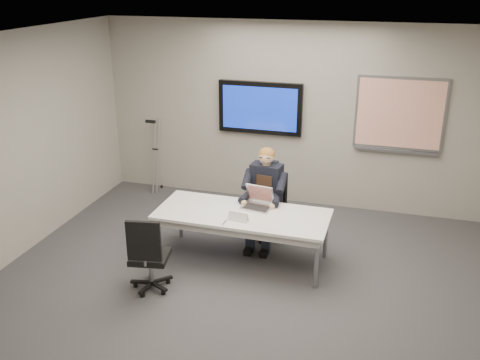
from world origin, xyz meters
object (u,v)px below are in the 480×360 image
(office_chair_near, at_px, (150,267))
(seated_person, at_px, (263,208))
(conference_table, at_px, (242,218))
(laptop, at_px, (258,202))
(office_chair_far, at_px, (268,217))

(office_chair_near, height_order, seated_person, seated_person)
(office_chair_near, bearing_deg, seated_person, -133.58)
(office_chair_near, distance_m, seated_person, 1.77)
(office_chair_near, bearing_deg, conference_table, -140.88)
(office_chair_near, distance_m, laptop, 1.60)
(conference_table, height_order, office_chair_far, office_chair_far)
(office_chair_far, distance_m, laptop, 0.66)
(conference_table, bearing_deg, office_chair_near, -129.97)
(laptop, bearing_deg, office_chair_near, -118.82)
(conference_table, xyz_separation_m, laptop, (0.14, 0.25, 0.14))
(conference_table, xyz_separation_m, office_chair_near, (-0.82, -0.96, -0.29))
(office_chair_near, xyz_separation_m, seated_person, (0.96, 1.47, 0.23))
(office_chair_far, relative_size, seated_person, 0.71)
(seated_person, height_order, laptop, seated_person)
(conference_table, xyz_separation_m, office_chair_far, (0.15, 0.74, -0.29))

